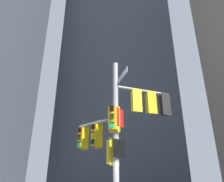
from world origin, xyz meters
TOP-DOWN VIEW (x-y plane):
  - building_mid_block at (-1.43, 26.42)m, footprint 17.15×17.15m
  - signal_pole_assembly at (0.19, 0.46)m, footprint 4.69×2.31m

SIDE VIEW (x-z plane):
  - signal_pole_assembly at x=0.19m, z-range 0.57..7.68m
  - building_mid_block at x=-1.43m, z-range 0.00..44.67m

